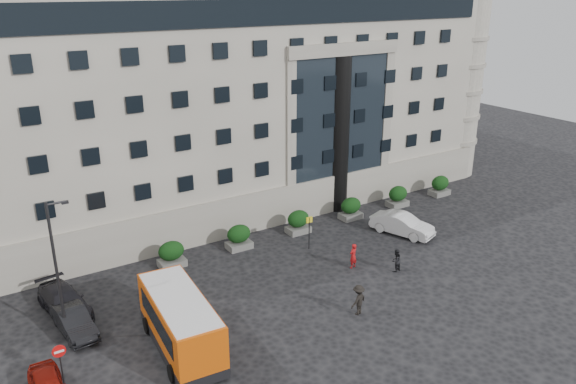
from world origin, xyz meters
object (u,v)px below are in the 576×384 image
Objects in this scene: hedge_c at (298,222)px; minibus at (180,321)px; white_taxi at (402,224)px; pedestrian_c at (358,300)px; bus_stop_sign at (309,227)px; pedestrian_b at (396,260)px; hedge_b at (239,237)px; parked_car_d at (33,239)px; hedge_d at (351,208)px; parked_car_b at (74,321)px; parked_car_c at (64,301)px; street_lamp at (57,267)px; no_entry_sign at (60,357)px; hedge_f at (440,185)px; hedge_a at (171,254)px; hedge_e at (398,196)px; pedestrian_a at (353,256)px.

hedge_c is 16.24m from minibus.
pedestrian_c reaches higher than white_taxi.
bus_stop_sign reaches higher than hedge_c.
pedestrian_c reaches higher than pedestrian_b.
hedge_b reaches higher than parked_car_d.
hedge_d is 6.76m from bus_stop_sign.
parked_car_d is at bearing 132.80° from white_taxi.
parked_car_b is 2.43m from parked_car_c.
street_lamp is 3.45× the size of no_entry_sign.
bus_stop_sign is at bearing 6.54° from street_lamp.
hedge_f is (15.60, 0.00, 0.00)m from hedge_c.
hedge_a reaches higher than parked_car_b.
bus_stop_sign is at bearing 18.08° from no_entry_sign.
hedge_b is 1.00× the size of hedge_e.
pedestrian_a is (-5.23, -6.83, -0.05)m from hedge_d.
bus_stop_sign is (17.44, 2.00, -2.64)m from street_lamp.
hedge_d is 0.73× the size of bus_stop_sign.
street_lamp is 21.10m from pedestrian_b.
hedge_a is 1.00× the size of hedge_f.
hedge_b reaches higher than pedestrian_a.
pedestrian_c is at bearing -106.43° from hedge_c.
pedestrian_c is (-2.50, -8.73, -0.79)m from bus_stop_sign.
minibus is 3.98× the size of pedestrian_c.
white_taxi is (24.53, -12.75, 0.11)m from parked_car_d.
white_taxi is at bearing -146.86° from pedestrian_b.
hedge_a is 1.00× the size of hedge_b.
hedge_c is at bearing 180.00° from hedge_f.
hedge_b is at bearing 1.40° from parked_car_c.
hedge_c is at bearing 0.00° from hedge_b.
no_entry_sign is at bearing 169.62° from white_taxi.
parked_car_c is at bearing 154.49° from white_taxi.
minibus is at bearing -108.39° from hedge_a.
hedge_b is at bearing -96.98° from pedestrian_c.
hedge_c is 12.02m from pedestrian_c.
no_entry_sign is 5.98m from minibus.
bus_stop_sign reaches higher than hedge_b.
white_taxi is (7.53, -1.75, -0.92)m from bus_stop_sign.
hedge_a is 1.04× the size of pedestrian_a.
hedge_c is at bearing 180.00° from hedge_d.
hedge_f is at bearing 9.63° from bus_stop_sign.
pedestrian_a is at bearing -22.77° from parked_car_c.
parked_car_b is (1.50, 4.34, -0.95)m from no_entry_sign.
minibus is at bearing -8.58° from pedestrian_b.
hedge_b is 1.04× the size of pedestrian_a.
hedge_a is 12.42m from pedestrian_a.
pedestrian_a reaches higher than pedestrian_b.
parked_car_b is (-33.50, -4.50, -0.23)m from hedge_f.
hedge_d is at bearing -22.68° from parked_car_d.
hedge_c is at bearing -86.45° from pedestrian_b.
white_taxi is at bearing 17.13° from minibus.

